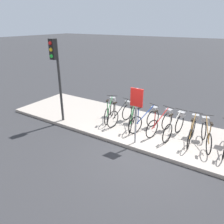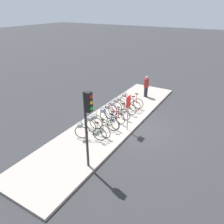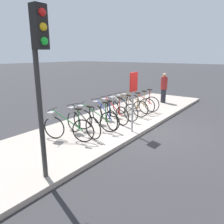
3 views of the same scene
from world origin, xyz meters
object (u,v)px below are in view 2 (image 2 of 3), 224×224
at_px(parked_bicycle_1, 97,126).
at_px(sign_post, 128,107).
at_px(parked_bicycle_0, 89,131).
at_px(parked_bicycle_8, 130,101).
at_px(parked_bicycle_3, 108,118).
at_px(parked_bicycle_4, 113,114).
at_px(parked_bicycle_7, 126,104).
at_px(pedestrian, 146,86).
at_px(parked_bicycle_5, 118,110).
at_px(parked_bicycle_6, 122,107).
at_px(traffic_light, 88,115).
at_px(parked_bicycle_2, 103,122).

bearing_deg(parked_bicycle_1, sign_post, -43.93).
bearing_deg(parked_bicycle_0, parked_bicycle_8, -0.51).
distance_m(parked_bicycle_3, parked_bicycle_4, 0.60).
relative_size(parked_bicycle_3, parked_bicycle_7, 1.00).
bearing_deg(pedestrian, parked_bicycle_3, 178.33).
xyz_separation_m(parked_bicycle_0, parked_bicycle_4, (2.30, -0.03, 0.00)).
relative_size(pedestrian, sign_post, 0.80).
bearing_deg(sign_post, parked_bicycle_5, 49.60).
distance_m(parked_bicycle_1, pedestrian, 6.12).
distance_m(parked_bicycle_6, parked_bicycle_8, 1.07).
distance_m(parked_bicycle_5, traffic_light, 5.02).
xyz_separation_m(parked_bicycle_5, parked_bicycle_7, (1.06, -0.01, 0.00)).
bearing_deg(parked_bicycle_2, parked_bicycle_8, 1.18).
distance_m(parked_bicycle_5, parked_bicycle_8, 1.68).
bearing_deg(parked_bicycle_4, parked_bicycle_3, -176.35).
bearing_deg(parked_bicycle_4, parked_bicycle_2, -176.16).
bearing_deg(sign_post, parked_bicycle_3, 95.78).
height_order(parked_bicycle_2, parked_bicycle_7, same).
height_order(parked_bicycle_0, parked_bicycle_7, same).
xyz_separation_m(parked_bicycle_5, pedestrian, (3.89, -0.17, 0.36)).
bearing_deg(parked_bicycle_8, pedestrian, -4.55).
relative_size(parked_bicycle_5, parked_bicycle_8, 0.99).
height_order(parked_bicycle_7, pedestrian, pedestrian).
bearing_deg(parked_bicycle_7, pedestrian, -3.15).
bearing_deg(pedestrian, parked_bicycle_5, 177.50).
relative_size(parked_bicycle_2, parked_bicycle_5, 0.96).
bearing_deg(parked_bicycle_7, parked_bicycle_6, 177.89).
xyz_separation_m(parked_bicycle_6, traffic_light, (-5.06, -1.23, 1.95)).
height_order(parked_bicycle_1, parked_bicycle_2, same).
bearing_deg(parked_bicycle_1, parked_bicycle_8, 0.27).
xyz_separation_m(parked_bicycle_4, sign_post, (-0.48, -1.19, 0.89)).
relative_size(parked_bicycle_4, parked_bicycle_7, 1.03).
height_order(parked_bicycle_2, parked_bicycle_6, same).
bearing_deg(traffic_light, parked_bicycle_5, 15.44).
bearing_deg(traffic_light, parked_bicycle_6, 13.70).
height_order(parked_bicycle_3, parked_bicycle_5, same).
height_order(parked_bicycle_3, pedestrian, pedestrian).
bearing_deg(parked_bicycle_3, parked_bicycle_8, 0.61).
distance_m(parked_bicycle_2, traffic_light, 3.59).
height_order(parked_bicycle_1, parked_bicycle_4, same).
bearing_deg(parked_bicycle_3, sign_post, -84.22).
xyz_separation_m(parked_bicycle_3, sign_post, (0.12, -1.15, 0.89)).
xyz_separation_m(parked_bicycle_8, pedestrian, (2.21, -0.18, 0.36)).
distance_m(parked_bicycle_4, parked_bicycle_8, 2.20).
bearing_deg(parked_bicycle_4, parked_bicycle_7, -1.05).
relative_size(parked_bicycle_8, traffic_light, 0.50).
xyz_separation_m(parked_bicycle_5, sign_post, (-1.00, -1.18, 0.89)).
distance_m(parked_bicycle_0, traffic_light, 2.85).
bearing_deg(parked_bicycle_6, parked_bicycle_2, -178.36).
distance_m(parked_bicycle_1, parked_bicycle_2, 0.54).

